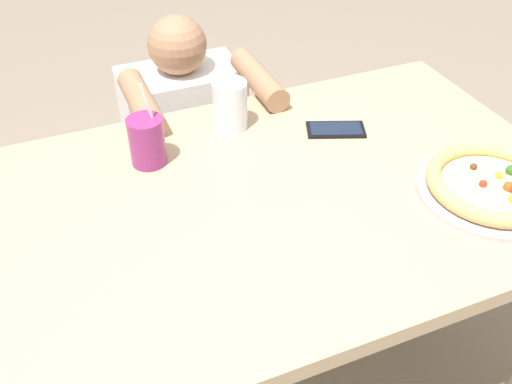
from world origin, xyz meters
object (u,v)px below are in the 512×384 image
Objects in this scene: diner_seated at (188,157)px; cell_phone at (336,130)px; pizza_near at (492,185)px; drink_cup_colored at (147,141)px; water_cup_clear at (231,104)px.

cell_phone is at bearing -61.46° from diner_seated.
drink_cup_colored is at bearing 148.92° from pizza_near.
water_cup_clear is at bearing 152.83° from cell_phone.
drink_cup_colored is 0.49m from cell_phone.
drink_cup_colored is 1.63× the size of water_cup_clear.
diner_seated is at bearing 118.54° from cell_phone.
water_cup_clear is (0.24, 0.07, 0.01)m from drink_cup_colored.
pizza_near is at bearing -31.08° from drink_cup_colored.
pizza_near is 0.80m from drink_cup_colored.
diner_seated is (-0.47, 0.86, -0.36)m from pizza_near.
drink_cup_colored is at bearing -163.11° from water_cup_clear.
pizza_near is 1.99× the size of cell_phone.
cell_phone is at bearing -6.07° from drink_cup_colored.
pizza_near is at bearing -61.25° from diner_seated.
pizza_near is 0.36× the size of diner_seated.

